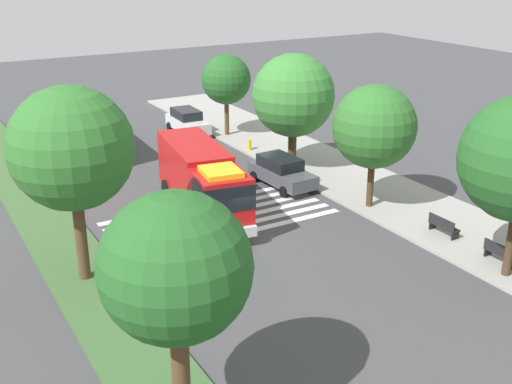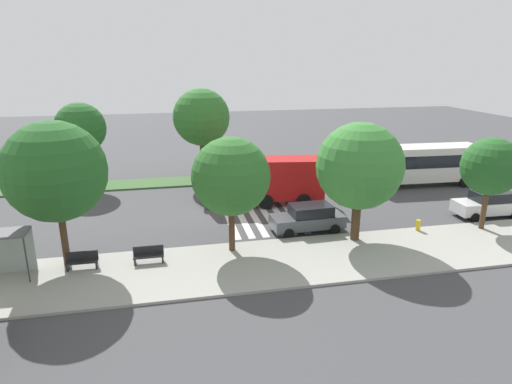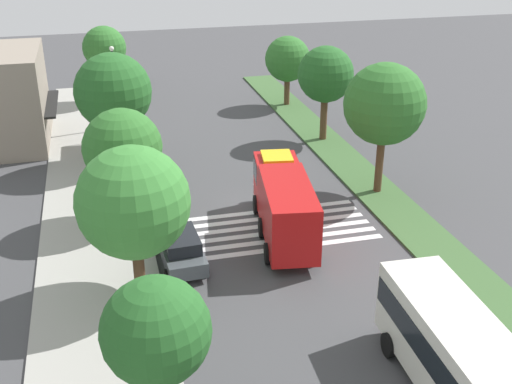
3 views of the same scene
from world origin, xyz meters
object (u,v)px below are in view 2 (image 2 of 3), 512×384
object	(u,v)px
fire_truck	(260,179)
fire_hydrant	(418,225)
transit_bus	(421,162)
sidewalk_tree_center	(231,177)
sidewalk_tree_far_west	(491,167)
median_tree_west	(80,128)
parked_car_west	(489,204)
bench_west_of_shelter	(149,255)
sidewalk_tree_west	(360,166)
median_tree_far_west	(201,117)
parked_car_mid	(308,218)
bench_near_shelter	(82,260)
sidewalk_tree_east	(55,172)

from	to	relation	value
fire_truck	fire_hydrant	size ratio (longest dim) A/B	13.32
transit_bus	sidewalk_tree_center	distance (m)	20.95
sidewalk_tree_far_west	median_tree_west	world-z (taller)	median_tree_west
parked_car_west	fire_hydrant	distance (m)	6.64
bench_west_of_shelter	sidewalk_tree_far_west	size ratio (longest dim) A/B	0.27
transit_bus	sidewalk_tree_west	bearing A→B (deg)	-133.20
median_tree_far_west	parked_car_west	bearing A→B (deg)	144.78
sidewalk_tree_far_west	sidewalk_tree_west	bearing A→B (deg)	-0.00
parked_car_west	fire_hydrant	size ratio (longest dim) A/B	6.71
parked_car_mid	fire_hydrant	distance (m)	6.99
transit_bus	bench_near_shelter	xyz separation A→B (m)	(26.06, 11.00, -1.45)
fire_truck	sidewalk_tree_west	bearing A→B (deg)	125.36
bench_near_shelter	fire_truck	bearing A→B (deg)	-142.48
sidewalk_tree_center	bench_west_of_shelter	bearing A→B (deg)	8.32
sidewalk_tree_far_west	bench_near_shelter	bearing A→B (deg)	1.60
bench_near_shelter	sidewalk_tree_center	bearing A→B (deg)	-175.17
sidewalk_tree_center	sidewalk_tree_east	world-z (taller)	sidewalk_tree_east
sidewalk_tree_west	median_tree_west	xyz separation A→B (m)	(17.66, -15.36, 0.41)
sidewalk_tree_center	median_tree_far_west	xyz separation A→B (m)	(0.20, -15.36, 1.24)
parked_car_mid	fire_truck	bearing A→B (deg)	-75.25
fire_truck	bench_near_shelter	xyz separation A→B (m)	(11.42, 8.77, -1.41)
sidewalk_tree_far_west	fire_hydrant	bearing A→B (deg)	-6.77
parked_car_west	sidewalk_tree_center	bearing A→B (deg)	8.67
bench_near_shelter	sidewalk_tree_far_west	world-z (taller)	sidewalk_tree_far_west
bench_near_shelter	sidewalk_tree_east	bearing A→B (deg)	-37.76
transit_bus	median_tree_far_west	distance (m)	19.30
sidewalk_tree_center	sidewalk_tree_west	bearing A→B (deg)	180.00
transit_bus	parked_car_west	bearing A→B (deg)	-84.84
median_tree_far_west	bench_near_shelter	bearing A→B (deg)	64.07
parked_car_west	sidewalk_tree_east	world-z (taller)	sidewalk_tree_east
sidewalk_tree_west	median_tree_far_west	world-z (taller)	median_tree_far_west
transit_bus	sidewalk_tree_far_west	xyz separation A→B (m)	(1.81, 10.32, 2.17)
fire_truck	fire_hydrant	bearing A→B (deg)	147.23
bench_west_of_shelter	median_tree_west	world-z (taller)	median_tree_west
parked_car_mid	sidewalk_tree_far_west	bearing A→B (deg)	166.08
sidewalk_tree_center	parked_car_mid	bearing A→B (deg)	-157.31
fire_truck	sidewalk_tree_west	world-z (taller)	sidewalk_tree_west
fire_truck	median_tree_far_west	distance (m)	8.93
fire_truck	sidewalk_tree_east	size ratio (longest dim) A/B	1.22
sidewalk_tree_east	sidewalk_tree_far_west	bearing A→B (deg)	180.00
parked_car_west	transit_bus	xyz separation A→B (m)	(0.38, -8.12, 1.12)
parked_car_west	median_tree_west	distance (m)	31.76
bench_near_shelter	sidewalk_tree_far_west	bearing A→B (deg)	-178.40
median_tree_west	fire_hydrant	xyz separation A→B (m)	(-22.19, 14.86, -4.60)
bench_near_shelter	bench_west_of_shelter	bearing A→B (deg)	180.00
fire_truck	bench_near_shelter	bearing A→B (deg)	46.18
bench_west_of_shelter	sidewalk_tree_far_west	world-z (taller)	sidewalk_tree_far_west
fire_truck	median_tree_far_west	xyz separation A→B (m)	(3.63, -7.26, 3.72)
median_tree_west	transit_bus	bearing A→B (deg)	169.88
sidewalk_tree_far_west	sidewalk_tree_center	distance (m)	16.25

